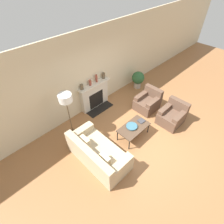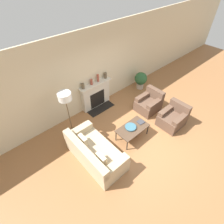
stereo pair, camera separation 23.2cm
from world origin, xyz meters
name	(u,v)px [view 1 (the left image)]	position (x,y,z in m)	size (l,w,h in m)	color
ground_plane	(145,136)	(0.00, 0.00, 0.00)	(18.00, 18.00, 0.00)	#99663D
wall_back	(94,71)	(0.00, 2.47, 1.45)	(18.00, 0.06, 2.90)	beige
fireplace	(95,96)	(-0.15, 2.32, 0.51)	(1.31, 0.59, 1.05)	beige
couch	(98,154)	(-1.70, 0.43, 0.31)	(0.92, 1.81, 0.81)	tan
armchair_near	(172,115)	(1.19, -0.24, 0.30)	(0.85, 0.74, 0.80)	brown
armchair_far	(148,102)	(1.19, 0.82, 0.30)	(0.85, 0.74, 0.80)	brown
coffee_table	(134,128)	(-0.29, 0.29, 0.41)	(1.04, 0.58, 0.44)	#4C3828
bowl	(132,126)	(-0.33, 0.34, 0.48)	(0.35, 0.35, 0.05)	#38667A
book	(141,121)	(0.09, 0.29, 0.46)	(0.23, 0.22, 0.02)	#38383D
floor_lamp	(66,103)	(-1.62, 1.78, 1.34)	(0.39, 0.39, 1.64)	brown
mantel_vase_left	(82,87)	(-0.66, 2.34, 1.14)	(0.11, 0.11, 0.20)	brown
mantel_vase_center_left	(90,83)	(-0.29, 2.34, 1.15)	(0.09, 0.09, 0.21)	brown
mantel_vase_center_right	(96,78)	(0.00, 2.34, 1.19)	(0.08, 0.08, 0.29)	brown
mantel_vase_right	(104,76)	(0.34, 2.34, 1.15)	(0.11, 0.11, 0.22)	brown
potted_plant	(138,79)	(2.03, 1.98, 0.44)	(0.53, 0.53, 0.75)	#B2A899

